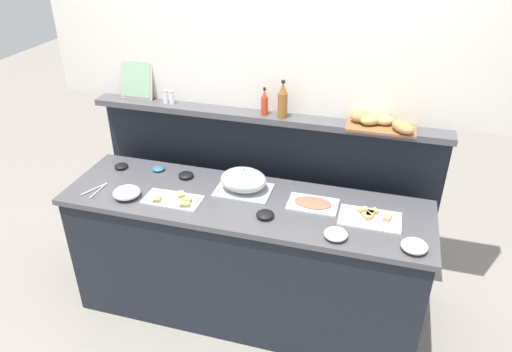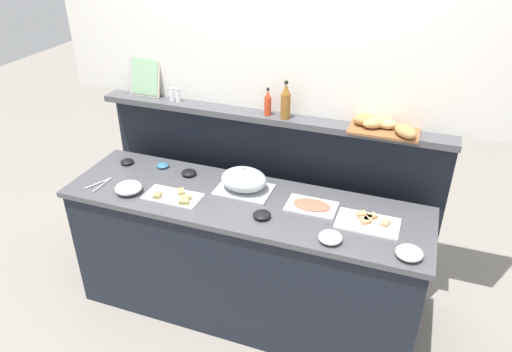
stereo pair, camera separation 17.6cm
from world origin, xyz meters
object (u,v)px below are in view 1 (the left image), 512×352
at_px(condiment_bowl_dark, 265,215).
at_px(pepper_shaker, 172,97).
at_px(framed_picture, 137,79).
at_px(sandwich_platter_side, 174,200).
at_px(condiment_bowl_cream, 158,169).
at_px(serving_tongs, 97,190).
at_px(glass_bowl_small, 336,234).
at_px(bread_basket, 377,120).
at_px(vinegar_bottle_amber, 283,101).
at_px(salt_shaker, 166,97).
at_px(condiment_bowl_red, 186,175).
at_px(serving_cloche, 244,181).
at_px(cold_cuts_platter, 313,204).
at_px(glass_bowl_medium, 414,246).
at_px(glass_bowl_large, 127,193).
at_px(hot_sauce_bottle, 264,103).
at_px(sandwich_platter_front, 370,217).
at_px(condiment_bowl_teal, 121,166).

bearing_deg(condiment_bowl_dark, pepper_shaker, 145.09).
height_order(condiment_bowl_dark, framed_picture, framed_picture).
relative_size(sandwich_platter_side, condiment_bowl_cream, 4.19).
bearing_deg(serving_tongs, condiment_bowl_dark, 0.26).
bearing_deg(glass_bowl_small, serving_tongs, 176.98).
distance_m(condiment_bowl_dark, bread_basket, 0.87).
height_order(condiment_bowl_cream, vinegar_bottle_amber, vinegar_bottle_amber).
bearing_deg(salt_shaker, condiment_bowl_dark, -33.46).
bearing_deg(sandwich_platter_side, pepper_shaker, 112.42).
bearing_deg(condiment_bowl_red, glass_bowl_small, -20.39).
xyz_separation_m(vinegar_bottle_amber, salt_shaker, (-0.80, 0.03, -0.06)).
relative_size(serving_cloche, salt_shaker, 3.91).
bearing_deg(bread_basket, salt_shaker, 179.83).
bearing_deg(pepper_shaker, cold_cuts_platter, -18.79).
xyz_separation_m(salt_shaker, pepper_shaker, (0.04, 0.00, 0.00)).
distance_m(pepper_shaker, bread_basket, 1.32).
bearing_deg(serving_tongs, glass_bowl_medium, -2.17).
bearing_deg(glass_bowl_large, condiment_bowl_cream, 84.61).
distance_m(serving_tongs, vinegar_bottle_amber, 1.27).
bearing_deg(glass_bowl_small, glass_bowl_medium, 1.01).
bearing_deg(hot_sauce_bottle, sandwich_platter_front, -27.95).
relative_size(glass_bowl_large, framed_picture, 0.63).
distance_m(glass_bowl_small, serving_tongs, 1.49).
xyz_separation_m(bread_basket, framed_picture, (-1.58, 0.04, 0.09)).
height_order(vinegar_bottle_amber, bread_basket, vinegar_bottle_amber).
xyz_separation_m(condiment_bowl_red, serving_tongs, (-0.47, -0.30, -0.01)).
relative_size(glass_bowl_large, condiment_bowl_cream, 2.00).
xyz_separation_m(sandwich_platter_front, serving_cloche, (-0.77, 0.09, 0.06)).
bearing_deg(serving_cloche, pepper_shaker, 151.91).
bearing_deg(condiment_bowl_teal, serving_cloche, -3.62).
xyz_separation_m(serving_tongs, salt_shaker, (0.25, 0.55, 0.43)).
relative_size(serving_tongs, pepper_shaker, 2.15).
relative_size(serving_tongs, framed_picture, 0.71).
height_order(condiment_bowl_teal, salt_shaker, salt_shaker).
relative_size(sandwich_platter_front, hot_sauce_bottle, 1.95).
xyz_separation_m(sandwich_platter_side, framed_picture, (-0.48, 0.57, 0.51)).
bearing_deg(vinegar_bottle_amber, sandwich_platter_side, -136.30).
relative_size(cold_cuts_platter, bread_basket, 0.72).
relative_size(pepper_shaker, framed_picture, 0.33).
height_order(hot_sauce_bottle, bread_basket, hot_sauce_bottle).
relative_size(serving_cloche, serving_tongs, 1.82).
distance_m(vinegar_bottle_amber, salt_shaker, 0.80).
relative_size(glass_bowl_medium, vinegar_bottle_amber, 0.58).
relative_size(sandwich_platter_side, pepper_shaker, 3.97).
height_order(serving_cloche, salt_shaker, salt_shaker).
bearing_deg(glass_bowl_small, salt_shaker, 152.98).
bearing_deg(glass_bowl_medium, condiment_bowl_dark, 174.60).
xyz_separation_m(sandwich_platter_front, bread_basket, (-0.04, 0.40, 0.42)).
distance_m(sandwich_platter_front, cold_cuts_platter, 0.34).
relative_size(condiment_bowl_dark, salt_shaker, 1.18).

